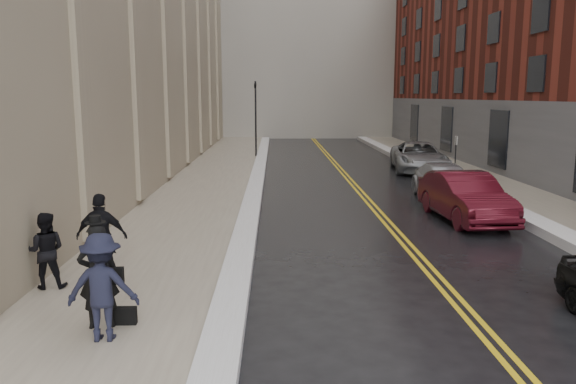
{
  "coord_description": "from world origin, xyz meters",
  "views": [
    {
      "loc": [
        -1.29,
        -8.26,
        4.24
      ],
      "look_at": [
        -0.94,
        7.07,
        1.6
      ],
      "focal_mm": 35.0,
      "sensor_mm": 36.0,
      "label": 1
    }
  ],
  "objects_px": {
    "car_silver_near": "(445,183)",
    "pedestrian_main": "(98,276)",
    "pedestrian_b": "(102,287)",
    "car_silver_far": "(418,157)",
    "pedestrian_c": "(102,236)",
    "pedestrian_a": "(46,250)",
    "car_maroon": "(465,197)"
  },
  "relations": [
    {
      "from": "car_maroon",
      "to": "pedestrian_b",
      "type": "relative_size",
      "value": 2.71
    },
    {
      "from": "pedestrian_b",
      "to": "pedestrian_c",
      "type": "relative_size",
      "value": 0.95
    },
    {
      "from": "car_maroon",
      "to": "pedestrian_c",
      "type": "height_order",
      "value": "pedestrian_c"
    },
    {
      "from": "pedestrian_c",
      "to": "pedestrian_a",
      "type": "bearing_deg",
      "value": 32.96
    },
    {
      "from": "car_silver_near",
      "to": "pedestrian_a",
      "type": "xyz_separation_m",
      "value": [
        -11.87,
        -10.84,
        0.25
      ]
    },
    {
      "from": "car_silver_near",
      "to": "pedestrian_c",
      "type": "bearing_deg",
      "value": -134.79
    },
    {
      "from": "car_maroon",
      "to": "pedestrian_main",
      "type": "bearing_deg",
      "value": -140.6
    },
    {
      "from": "car_maroon",
      "to": "pedestrian_a",
      "type": "height_order",
      "value": "pedestrian_a"
    },
    {
      "from": "car_maroon",
      "to": "pedestrian_main",
      "type": "relative_size",
      "value": 2.62
    },
    {
      "from": "pedestrian_a",
      "to": "pedestrian_b",
      "type": "height_order",
      "value": "pedestrian_b"
    },
    {
      "from": "car_silver_far",
      "to": "pedestrian_c",
      "type": "distance_m",
      "value": 22.55
    },
    {
      "from": "car_silver_near",
      "to": "pedestrian_b",
      "type": "xyz_separation_m",
      "value": [
        -9.87,
        -13.49,
        0.34
      ]
    },
    {
      "from": "pedestrian_c",
      "to": "car_silver_far",
      "type": "bearing_deg",
      "value": -119.76
    },
    {
      "from": "car_silver_near",
      "to": "pedestrian_main",
      "type": "distance_m",
      "value": 16.44
    },
    {
      "from": "car_silver_near",
      "to": "pedestrian_c",
      "type": "height_order",
      "value": "pedestrian_c"
    },
    {
      "from": "car_maroon",
      "to": "pedestrian_a",
      "type": "bearing_deg",
      "value": -152.52
    },
    {
      "from": "car_silver_near",
      "to": "car_silver_far",
      "type": "xyz_separation_m",
      "value": [
        1.13,
        8.85,
        0.1
      ]
    },
    {
      "from": "pedestrian_main",
      "to": "pedestrian_b",
      "type": "xyz_separation_m",
      "value": [
        0.22,
        -0.52,
        -0.03
      ]
    },
    {
      "from": "car_maroon",
      "to": "car_silver_far",
      "type": "height_order",
      "value": "car_silver_far"
    },
    {
      "from": "car_silver_near",
      "to": "pedestrian_c",
      "type": "distance_m",
      "value": 14.93
    },
    {
      "from": "pedestrian_main",
      "to": "pedestrian_b",
      "type": "distance_m",
      "value": 0.57
    },
    {
      "from": "pedestrian_main",
      "to": "pedestrian_b",
      "type": "relative_size",
      "value": 1.03
    },
    {
      "from": "pedestrian_a",
      "to": "pedestrian_c",
      "type": "height_order",
      "value": "pedestrian_c"
    },
    {
      "from": "pedestrian_c",
      "to": "pedestrian_b",
      "type": "bearing_deg",
      "value": 109.27
    },
    {
      "from": "pedestrian_main",
      "to": "pedestrian_a",
      "type": "distance_m",
      "value": 2.77
    },
    {
      "from": "pedestrian_b",
      "to": "car_silver_far",
      "type": "bearing_deg",
      "value": -117.7
    },
    {
      "from": "pedestrian_main",
      "to": "car_silver_far",
      "type": "bearing_deg",
      "value": -129.14
    },
    {
      "from": "pedestrian_a",
      "to": "pedestrian_b",
      "type": "distance_m",
      "value": 3.32
    },
    {
      "from": "car_maroon",
      "to": "car_silver_far",
      "type": "bearing_deg",
      "value": 78.7
    },
    {
      "from": "car_silver_far",
      "to": "pedestrian_b",
      "type": "bearing_deg",
      "value": -109.26
    },
    {
      "from": "car_silver_far",
      "to": "pedestrian_a",
      "type": "xyz_separation_m",
      "value": [
        -13.0,
        -19.7,
        0.15
      ]
    },
    {
      "from": "pedestrian_a",
      "to": "car_silver_near",
      "type": "bearing_deg",
      "value": -146.64
    }
  ]
}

